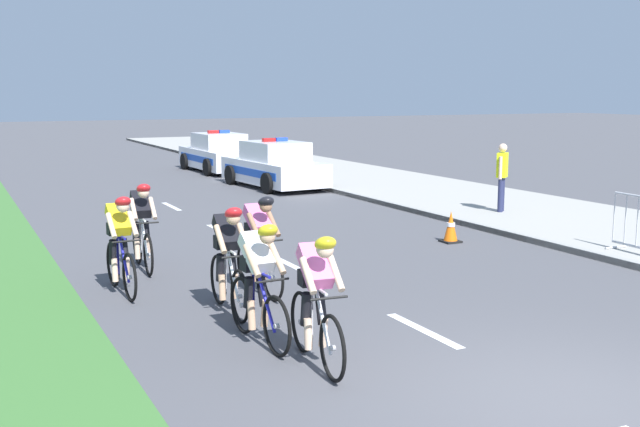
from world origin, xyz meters
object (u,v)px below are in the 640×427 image
object	(u,v)px
cyclist_third	(229,258)
police_car_nearest	(274,166)
cyclist_fourth	(259,243)
spectator_closest	(502,173)
cyclist_second	(259,281)
traffic_cone_mid	(451,227)
cyclist_lead	(317,298)
cyclist_fifth	(120,243)
cyclist_sixth	(142,225)
police_car_second	(218,154)

from	to	relation	value
cyclist_third	police_car_nearest	xyz separation A→B (m)	(6.08, 12.81, -0.11)
police_car_nearest	cyclist_third	bearing A→B (deg)	-115.39
cyclist_fourth	spectator_closest	bearing A→B (deg)	27.44
cyclist_second	traffic_cone_mid	distance (m)	7.24
cyclist_lead	police_car_nearest	distance (m)	16.30
cyclist_fourth	cyclist_second	bearing A→B (deg)	-111.92
cyclist_fourth	traffic_cone_mid	distance (m)	5.40
cyclist_third	traffic_cone_mid	xyz separation A→B (m)	(5.75, 2.80, -0.48)
cyclist_lead	cyclist_fifth	xyz separation A→B (m)	(-1.29, 4.09, 0.00)
police_car_nearest	spectator_closest	size ratio (longest dim) A/B	2.70
police_car_nearest	cyclist_sixth	bearing A→B (deg)	-124.00
cyclist_lead	cyclist_fifth	size ratio (longest dim) A/B	1.00
cyclist_third	police_car_second	bearing A→B (deg)	71.63
cyclist_third	cyclist_fourth	size ratio (longest dim) A/B	1.00
cyclist_third	police_car_nearest	world-z (taller)	police_car_nearest
police_car_second	spectator_closest	size ratio (longest dim) A/B	2.65
police_car_nearest	traffic_cone_mid	distance (m)	10.02
traffic_cone_mid	spectator_closest	bearing A→B (deg)	35.22
cyclist_sixth	traffic_cone_mid	world-z (taller)	cyclist_sixth
cyclist_sixth	police_car_nearest	size ratio (longest dim) A/B	0.38
cyclist_lead	cyclist_second	xyz separation A→B (m)	(-0.30, 0.97, 0.00)
cyclist_fourth	cyclist_third	bearing A→B (deg)	-134.29
cyclist_fourth	cyclist_fifth	world-z (taller)	same
cyclist_second	cyclist_third	size ratio (longest dim) A/B	1.00
police_car_nearest	traffic_cone_mid	xyz separation A→B (m)	(-0.33, -10.01, -0.37)
cyclist_lead	cyclist_second	world-z (taller)	same
cyclist_fourth	cyclist_sixth	world-z (taller)	same
traffic_cone_mid	cyclist_second	bearing A→B (deg)	-144.34
spectator_closest	cyclist_sixth	bearing A→B (deg)	-168.80
cyclist_lead	cyclist_second	size ratio (longest dim) A/B	1.00
cyclist_lead	cyclist_third	xyz separation A→B (m)	(-0.18, 2.38, 0.00)
cyclist_sixth	police_car_nearest	world-z (taller)	police_car_nearest
cyclist_lead	cyclist_fourth	size ratio (longest dim) A/B	1.00
cyclist_second	cyclist_sixth	xyz separation A→B (m)	(-0.33, 4.55, 0.00)
cyclist_third	cyclist_sixth	size ratio (longest dim) A/B	1.00
cyclist_third	cyclist_fifth	size ratio (longest dim) A/B	1.00
cyclist_sixth	spectator_closest	xyz separation A→B (m)	(9.28, 1.84, 0.30)
cyclist_fifth	traffic_cone_mid	world-z (taller)	cyclist_fifth
cyclist_fourth	cyclist_fifth	xyz separation A→B (m)	(-1.88, 0.92, 0.00)
cyclist_lead	spectator_closest	xyz separation A→B (m)	(8.65, 7.35, 0.30)
traffic_cone_mid	cyclist_fourth	bearing A→B (deg)	-158.01
cyclist_fourth	spectator_closest	distance (m)	9.09
cyclist_fourth	police_car_nearest	distance (m)	13.15
police_car_nearest	spectator_closest	bearing A→B (deg)	-70.68
cyclist_fifth	cyclist_sixth	bearing A→B (deg)	64.98
cyclist_second	police_car_second	distance (m)	20.68
cyclist_fifth	traffic_cone_mid	bearing A→B (deg)	9.05
cyclist_fourth	police_car_second	distance (m)	18.32
cyclist_third	police_car_second	world-z (taller)	police_car_second
cyclist_third	police_car_second	distance (m)	19.30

